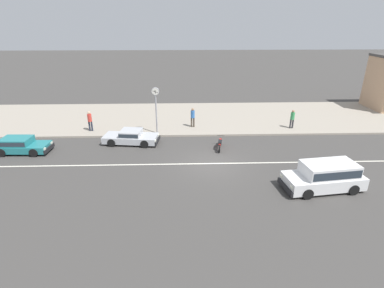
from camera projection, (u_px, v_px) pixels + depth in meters
ground_plane at (211, 164)px, 19.87m from camera, size 160.00×160.00×0.00m
lane_centre_stripe at (211, 163)px, 19.87m from camera, size 50.40×0.14×0.01m
kerb_strip at (202, 117)px, 29.07m from camera, size 68.00×10.00×0.15m
minivan_white_0 at (326, 175)px, 16.63m from camera, size 4.62×2.31×1.56m
hatchback_teal_1 at (21, 145)px, 21.34m from camera, size 3.79×1.82×1.10m
sedan_silver_2 at (131, 137)px, 22.94m from camera, size 4.35×2.17×1.06m
motorcycle_0 at (220, 143)px, 22.04m from camera, size 0.63×1.93×0.80m
street_clock at (156, 100)px, 23.71m from camera, size 0.60×0.22×3.79m
pedestrian_near_clock at (292, 118)px, 25.55m from camera, size 0.34×0.34×1.61m
pedestrian_mid_kerb at (90, 120)px, 24.91m from camera, size 0.34×0.34×1.69m
pedestrian_by_shop at (193, 116)px, 25.83m from camera, size 0.34×0.34×1.69m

